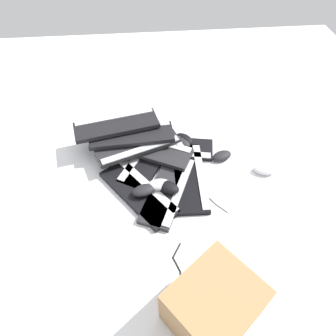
# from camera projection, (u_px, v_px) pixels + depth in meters

# --- Properties ---
(ground_plane) EXTENTS (3.20, 3.20, 0.00)m
(ground_plane) POSITION_uv_depth(u_px,v_px,m) (165.00, 168.00, 1.56)
(ground_plane) COLOR white
(keyboard_0) EXTENTS (0.17, 0.45, 0.03)m
(keyboard_0) POSITION_uv_depth(u_px,v_px,m) (190.00, 177.00, 1.50)
(keyboard_0) COLOR black
(keyboard_0) RESTS_ON ground
(keyboard_1) EXTENTS (0.46, 0.23, 0.03)m
(keyboard_1) POSITION_uv_depth(u_px,v_px,m) (172.00, 148.00, 1.64)
(keyboard_1) COLOR black
(keyboard_1) RESTS_ON ground
(keyboard_2) EXTENTS (0.35, 0.46, 0.03)m
(keyboard_2) POSITION_uv_depth(u_px,v_px,m) (149.00, 158.00, 1.59)
(keyboard_2) COLOR black
(keyboard_2) RESTS_ON ground
(keyboard_3) EXTENTS (0.38, 0.44, 0.03)m
(keyboard_3) POSITION_uv_depth(u_px,v_px,m) (138.00, 192.00, 1.44)
(keyboard_3) COLOR black
(keyboard_3) RESTS_ON ground
(keyboard_4) EXTENTS (0.31, 0.46, 0.03)m
(keyboard_4) POSITION_uv_depth(u_px,v_px,m) (169.00, 189.00, 1.45)
(keyboard_4) COLOR #232326
(keyboard_4) RESTS_ON ground
(keyboard_5) EXTENTS (0.46, 0.33, 0.03)m
(keyboard_5) POSITION_uv_depth(u_px,v_px,m) (150.00, 149.00, 1.59)
(keyboard_5) COLOR #232326
(keyboard_5) RESTS_ON keyboard_2
(keyboard_6) EXTENTS (0.46, 0.29, 0.03)m
(keyboard_6) POSITION_uv_depth(u_px,v_px,m) (137.00, 145.00, 1.57)
(keyboard_6) COLOR #232326
(keyboard_6) RESTS_ON keyboard_5
(keyboard_7) EXTENTS (0.45, 0.17, 0.03)m
(keyboard_7) POSITION_uv_depth(u_px,v_px,m) (132.00, 135.00, 1.58)
(keyboard_7) COLOR black
(keyboard_7) RESTS_ON keyboard_6
(keyboard_8) EXTENTS (0.46, 0.24, 0.03)m
(keyboard_8) POSITION_uv_depth(u_px,v_px,m) (116.00, 125.00, 1.58)
(keyboard_8) COLOR black
(keyboard_8) RESTS_ON keyboard_7
(mouse_0) EXTENTS (0.13, 0.10, 0.04)m
(mouse_0) POSITION_uv_depth(u_px,v_px,m) (222.00, 156.00, 1.59)
(mouse_0) COLOR black
(mouse_0) RESTS_ON ground
(mouse_1) EXTENTS (0.12, 0.09, 0.04)m
(mouse_1) POSITION_uv_depth(u_px,v_px,m) (264.00, 170.00, 1.52)
(mouse_1) COLOR silver
(mouse_1) RESTS_ON ground
(mouse_2) EXTENTS (0.12, 0.13, 0.04)m
(mouse_2) POSITION_uv_depth(u_px,v_px,m) (184.00, 139.00, 1.63)
(mouse_2) COLOR black
(mouse_2) RESTS_ON keyboard_1
(mouse_3) EXTENTS (0.07, 0.11, 0.04)m
(mouse_3) POSITION_uv_depth(u_px,v_px,m) (179.00, 143.00, 1.61)
(mouse_3) COLOR #B7B7BC
(mouse_3) RESTS_ON keyboard_1
(mouse_4) EXTENTS (0.12, 0.12, 0.04)m
(mouse_4) POSITION_uv_depth(u_px,v_px,m) (181.00, 142.00, 1.62)
(mouse_4) COLOR black
(mouse_4) RESTS_ON keyboard_1
(mouse_5) EXTENTS (0.13, 0.12, 0.04)m
(mouse_5) POSITION_uv_depth(u_px,v_px,m) (168.00, 187.00, 1.41)
(mouse_5) COLOR black
(mouse_5) RESTS_ON keyboard_4
(mouse_6) EXTENTS (0.12, 0.09, 0.04)m
(mouse_6) POSITION_uv_depth(u_px,v_px,m) (144.00, 190.00, 1.40)
(mouse_6) COLOR black
(mouse_6) RESTS_ON keyboard_3
(mouse_7) EXTENTS (0.11, 0.07, 0.04)m
(mouse_7) POSITION_uv_depth(u_px,v_px,m) (159.00, 184.00, 1.42)
(mouse_7) COLOR #B7B7BC
(mouse_7) RESTS_ON keyboard_4
(cable_0) EXTENTS (0.19, 0.50, 0.01)m
(cable_0) POSITION_uv_depth(u_px,v_px,m) (188.00, 307.00, 1.10)
(cable_0) COLOR black
(cable_0) RESTS_ON ground
(cable_1) EXTENTS (0.28, 0.51, 0.01)m
(cable_1) POSITION_uv_depth(u_px,v_px,m) (187.00, 174.00, 1.52)
(cable_1) COLOR #59595B
(cable_1) RESTS_ON ground
(cardboard_box) EXTENTS (0.37, 0.37, 0.21)m
(cardboard_box) POSITION_uv_depth(u_px,v_px,m) (214.00, 306.00, 1.00)
(cardboard_box) COLOR #9E774C
(cardboard_box) RESTS_ON ground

